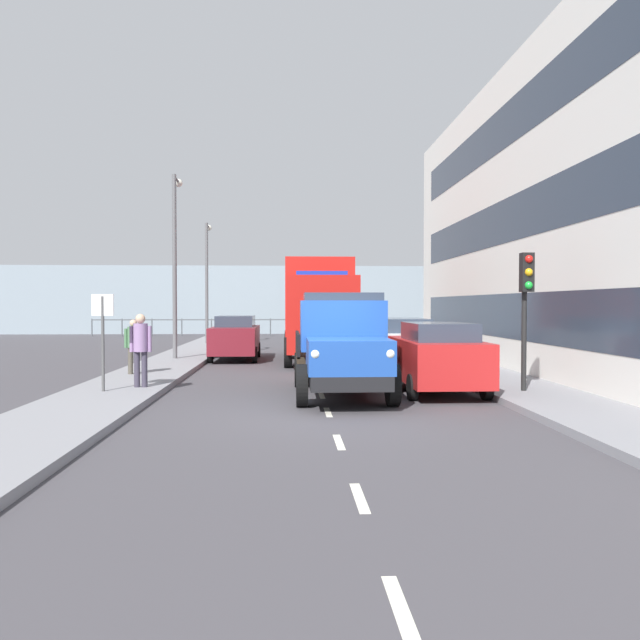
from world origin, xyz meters
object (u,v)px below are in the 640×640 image
Objects in this scene: truck_vintage_blue at (342,347)px; lamp_post_promenade at (175,250)px; lamp_post_far at (207,271)px; street_sign at (103,325)px; pedestrian_strolling at (141,344)px; car_white_kerbside_1 at (402,344)px; car_maroon_oppositeside_0 at (235,337)px; car_red_kerbside_near at (437,356)px; traffic_light_near at (526,291)px; lorry_cargo_red at (318,307)px; pedestrian_near_railing at (133,342)px.

lamp_post_promenade reaches higher than truck_vintage_blue.
lamp_post_far is 18.48m from street_sign.
street_sign is (0.70, 0.71, 0.48)m from pedestrian_strolling.
car_maroon_oppositeside_0 is (5.68, -4.62, -0.00)m from car_white_kerbside_1.
pedestrian_strolling reaches higher than car_maroon_oppositeside_0.
car_white_kerbside_1 is at bearing -146.54° from street_sign.
lamp_post_promenade is at bearing -85.69° from pedestrian_strolling.
car_red_kerbside_near is 2.60m from traffic_light_near.
lorry_cargo_red reaches higher than truck_vintage_blue.
car_white_kerbside_1 is at bearing 153.78° from lamp_post_promenade.
traffic_light_near is 13.75m from lamp_post_promenade.
car_red_kerbside_near is (-2.38, -0.64, -0.28)m from truck_vintage_blue.
car_red_kerbside_near is 2.53× the size of pedestrian_near_railing.
car_maroon_oppositeside_0 is 10.14m from street_sign.
car_maroon_oppositeside_0 is 0.65× the size of lamp_post_far.
street_sign is at bearing 2.96° from car_red_kerbside_near.
truck_vintage_blue is 2.48m from car_red_kerbside_near.
car_white_kerbside_1 is 0.73× the size of lamp_post_far.
street_sign is at bearing -2.34° from truck_vintage_blue.
lamp_post_far reaches higher than street_sign.
lamp_post_promenade is at bearing -47.89° from car_red_kerbside_near.
lamp_post_promenade reaches higher than pedestrian_near_railing.
car_maroon_oppositeside_0 is (3.20, -0.31, -1.18)m from lorry_cargo_red.
pedestrian_near_railing is at bearing 46.44° from lorry_cargo_red.
car_maroon_oppositeside_0 is at bearing -58.97° from car_red_kerbside_near.
street_sign reaches higher than car_white_kerbside_1.
car_maroon_oppositeside_0 is 6.67m from pedestrian_near_railing.
truck_vintage_blue is at bearing 106.40° from lamp_post_far.
lamp_post_far is at bearing -58.66° from lorry_cargo_red.
car_maroon_oppositeside_0 is at bearing -5.51° from lorry_cargo_red.
pedestrian_near_railing is 0.25× the size of lamp_post_far.
truck_vintage_blue is 11.23m from lamp_post_promenade.
lorry_cargo_red reaches higher than pedestrian_strolling.
car_red_kerbside_near is 1.77× the size of street_sign.
traffic_light_near is at bearing 135.38° from lamp_post_promenade.
lorry_cargo_red is 1.80× the size of car_white_kerbside_1.
lorry_cargo_red reaches higher than car_red_kerbside_near.
pedestrian_near_railing is at bearing 87.39° from lamp_post_promenade.
lamp_post_promenade is at bearing -59.59° from truck_vintage_blue.
lamp_post_far is at bearing -66.38° from car_red_kerbside_near.
car_red_kerbside_near is 0.88× the size of car_white_kerbside_1.
pedestrian_strolling is at bearing 94.31° from lamp_post_promenade.
car_white_kerbside_1 is 2.55× the size of pedestrian_strolling.
lamp_post_promenade is (7.85, -3.87, 3.30)m from car_white_kerbside_1.
truck_vintage_blue is at bearing 145.92° from pedestrian_near_railing.
car_maroon_oppositeside_0 is at bearing -39.14° from car_white_kerbside_1.
lorry_cargo_red is at bearing -133.56° from pedestrian_near_railing.
lamp_post_far is (5.36, -8.80, 1.81)m from lorry_cargo_red.
lamp_post_promenade is at bearing -26.22° from car_white_kerbside_1.
lorry_cargo_red reaches higher than pedestrian_near_railing.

